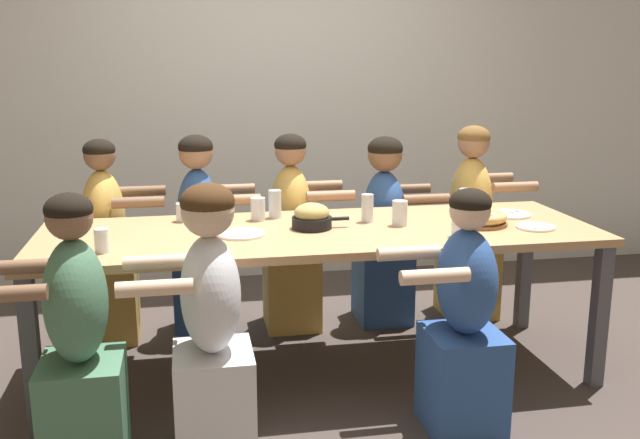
% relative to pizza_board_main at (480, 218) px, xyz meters
% --- Properties ---
extents(ground_plane, '(18.00, 18.00, 0.00)m').
position_rel_pizza_board_main_xyz_m(ground_plane, '(-0.82, 0.06, -0.81)').
color(ground_plane, '#423833').
rests_on(ground_plane, ground).
extents(restaurant_back_panel, '(10.00, 0.06, 3.20)m').
position_rel_pizza_board_main_xyz_m(restaurant_back_panel, '(-0.82, 1.84, 0.79)').
color(restaurant_back_panel, silver).
rests_on(restaurant_back_panel, ground).
extents(dining_table, '(2.78, 0.93, 0.77)m').
position_rel_pizza_board_main_xyz_m(dining_table, '(-0.82, 0.06, -0.10)').
color(dining_table, tan).
rests_on(dining_table, ground).
extents(pizza_board_main, '(0.28, 0.28, 0.07)m').
position_rel_pizza_board_main_xyz_m(pizza_board_main, '(0.00, 0.00, 0.00)').
color(pizza_board_main, brown).
rests_on(pizza_board_main, dining_table).
extents(skillet_bowl, '(0.29, 0.20, 0.13)m').
position_rel_pizza_board_main_xyz_m(skillet_bowl, '(-0.86, 0.08, 0.02)').
color(skillet_bowl, black).
rests_on(skillet_bowl, dining_table).
extents(empty_plate_a, '(0.23, 0.23, 0.02)m').
position_rel_pizza_board_main_xyz_m(empty_plate_a, '(0.25, 0.18, -0.03)').
color(empty_plate_a, white).
rests_on(empty_plate_a, dining_table).
extents(empty_plate_b, '(0.19, 0.19, 0.02)m').
position_rel_pizza_board_main_xyz_m(empty_plate_b, '(0.25, -0.12, -0.03)').
color(empty_plate_b, white).
rests_on(empty_plate_b, dining_table).
extents(empty_plate_c, '(0.23, 0.23, 0.02)m').
position_rel_pizza_board_main_xyz_m(empty_plate_c, '(-1.22, 0.01, -0.03)').
color(empty_plate_c, white).
rests_on(empty_plate_c, dining_table).
extents(cocktail_glass_blue, '(0.08, 0.08, 0.12)m').
position_rel_pizza_board_main_xyz_m(cocktail_glass_blue, '(-1.49, 0.37, 0.01)').
color(cocktail_glass_blue, silver).
rests_on(cocktail_glass_blue, dining_table).
extents(drinking_glass_a, '(0.06, 0.06, 0.15)m').
position_rel_pizza_board_main_xyz_m(drinking_glass_a, '(-0.55, 0.18, 0.03)').
color(drinking_glass_a, silver).
rests_on(drinking_glass_a, dining_table).
extents(drinking_glass_b, '(0.07, 0.07, 0.12)m').
position_rel_pizza_board_main_xyz_m(drinking_glass_b, '(-0.20, -0.21, 0.02)').
color(drinking_glass_b, silver).
rests_on(drinking_glass_b, dining_table).
extents(drinking_glass_c, '(0.08, 0.08, 0.12)m').
position_rel_pizza_board_main_xyz_m(drinking_glass_c, '(-1.11, 0.32, 0.02)').
color(drinking_glass_c, silver).
rests_on(drinking_glass_c, dining_table).
extents(drinking_glass_d, '(0.08, 0.08, 0.13)m').
position_rel_pizza_board_main_xyz_m(drinking_glass_d, '(-0.41, 0.07, 0.02)').
color(drinking_glass_d, silver).
rests_on(drinking_glass_d, dining_table).
extents(drinking_glass_e, '(0.07, 0.07, 0.11)m').
position_rel_pizza_board_main_xyz_m(drinking_glass_e, '(-1.38, 0.40, 0.01)').
color(drinking_glass_e, silver).
rests_on(drinking_glass_e, dining_table).
extents(drinking_glass_f, '(0.07, 0.07, 0.15)m').
position_rel_pizza_board_main_xyz_m(drinking_glass_f, '(-1.01, 0.36, 0.03)').
color(drinking_glass_f, silver).
rests_on(drinking_glass_f, dining_table).
extents(drinking_glass_g, '(0.06, 0.06, 0.11)m').
position_rel_pizza_board_main_xyz_m(drinking_glass_g, '(-1.85, -0.19, 0.01)').
color(drinking_glass_g, silver).
rests_on(drinking_glass_g, dining_table).
extents(drinking_glass_h, '(0.08, 0.08, 0.11)m').
position_rel_pizza_board_main_xyz_m(drinking_glass_h, '(0.08, 0.40, 0.02)').
color(drinking_glass_h, silver).
rests_on(drinking_glass_h, dining_table).
extents(diner_near_midright, '(0.51, 0.40, 1.08)m').
position_rel_pizza_board_main_xyz_m(diner_near_midright, '(-0.32, -0.63, -0.32)').
color(diner_near_midright, '#2D5193').
rests_on(diner_near_midright, ground).
extents(diner_far_midright, '(0.51, 0.40, 1.15)m').
position_rel_pizza_board_main_xyz_m(diner_far_midright, '(-0.30, 0.74, -0.27)').
color(diner_far_midright, '#2D5193').
rests_on(diner_far_midright, ground).
extents(diner_far_right, '(0.51, 0.40, 1.21)m').
position_rel_pizza_board_main_xyz_m(diner_far_right, '(0.26, 0.74, -0.25)').
color(diner_far_right, gold).
rests_on(diner_far_right, ground).
extents(diner_near_left, '(0.51, 0.40, 1.12)m').
position_rel_pizza_board_main_xyz_m(diner_near_left, '(-1.91, -0.63, -0.30)').
color(diner_near_left, '#477556').
rests_on(diner_near_left, ground).
extents(diner_far_left, '(0.51, 0.40, 1.17)m').
position_rel_pizza_board_main_xyz_m(diner_far_left, '(-1.94, 0.74, -0.28)').
color(diner_far_left, gold).
rests_on(diner_far_left, ground).
extents(diner_far_midleft, '(0.51, 0.40, 1.18)m').
position_rel_pizza_board_main_xyz_m(diner_far_midleft, '(-1.41, 0.74, -0.26)').
color(diner_far_midleft, '#2D5193').
rests_on(diner_far_midleft, ground).
extents(diner_near_midleft, '(0.51, 0.40, 1.14)m').
position_rel_pizza_board_main_xyz_m(diner_near_midleft, '(-1.40, -0.63, -0.27)').
color(diner_near_midleft, silver).
rests_on(diner_near_midleft, ground).
extents(diner_far_center, '(0.51, 0.40, 1.18)m').
position_rel_pizza_board_main_xyz_m(diner_far_center, '(-0.87, 0.74, -0.27)').
color(diner_far_center, gold).
rests_on(diner_far_center, ground).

